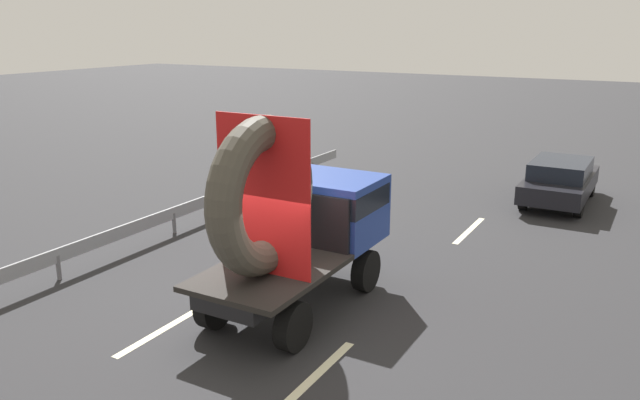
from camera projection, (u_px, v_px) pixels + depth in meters
The scene contains 8 objects.
ground_plane at pixel (265, 321), 11.74m from camera, with size 120.00×120.00×0.00m, color #28282B.
flatbed_truck at pixel (300, 217), 12.02m from camera, with size 2.02×4.71×3.92m.
distant_sedan at pixel (560, 180), 19.37m from camera, with size 1.80×4.19×1.37m.
guardrail at pixel (217, 198), 18.14m from camera, with size 0.10×14.65×0.71m.
lane_dash_left_near at pixel (162, 330), 11.38m from camera, with size 2.26×0.16×0.01m, color beige.
lane_dash_left_far at pixel (357, 217), 18.12m from camera, with size 2.36×0.16×0.01m, color beige.
lane_dash_right_near at pixel (310, 381), 9.75m from camera, with size 2.80×0.16×0.01m, color beige.
lane_dash_right_far at pixel (469, 230), 16.92m from camera, with size 2.51×0.16×0.01m, color beige.
Camera 1 is at (6.16, -8.80, 5.37)m, focal length 35.07 mm.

